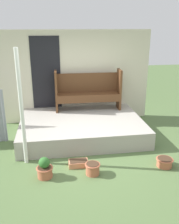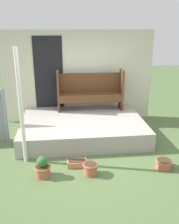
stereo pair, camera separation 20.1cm
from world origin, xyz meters
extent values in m
plane|color=#516B3D|center=(0.00, 0.00, 0.00)|extent=(24.00, 24.00, 0.00)
cube|color=#A8A399|center=(-0.02, 1.12, 0.21)|extent=(3.08, 2.24, 0.43)
cube|color=beige|center=(-0.02, 2.27, 1.30)|extent=(4.28, 0.06, 2.60)
cube|color=black|center=(-0.86, 2.23, 1.44)|extent=(0.80, 0.02, 2.00)
cylinder|color=#979CA5|center=(-1.92, 1.03, 0.65)|extent=(0.04, 0.04, 1.31)
cylinder|color=white|center=(-1.32, -0.07, 1.17)|extent=(0.08, 0.08, 2.34)
cube|color=#54331C|center=(-0.61, 1.89, 0.99)|extent=(0.07, 0.40, 1.13)
cube|color=#54331C|center=(1.15, 1.85, 0.99)|extent=(0.07, 0.40, 1.13)
cube|color=#54331C|center=(0.27, 1.87, 0.89)|extent=(1.71, 0.44, 0.04)
cube|color=#54331C|center=(0.26, 1.68, 0.78)|extent=(1.70, 0.07, 0.18)
cube|color=#54331C|center=(0.27, 2.05, 1.18)|extent=(1.70, 0.08, 0.53)
cylinder|color=#B26042|center=(-0.93, -0.67, 0.10)|extent=(0.28, 0.28, 0.21)
torus|color=#B26042|center=(-0.93, -0.67, 0.20)|extent=(0.32, 0.32, 0.02)
cylinder|color=#422D1E|center=(-0.93, -0.67, 0.21)|extent=(0.26, 0.26, 0.01)
ellipsoid|color=#2D6628|center=(-0.93, -0.67, 0.31)|extent=(0.21, 0.21, 0.21)
cylinder|color=#B26042|center=(-0.03, -0.71, 0.11)|extent=(0.26, 0.26, 0.22)
torus|color=#B26042|center=(-0.03, -0.71, 0.21)|extent=(0.30, 0.30, 0.02)
cylinder|color=#422D1E|center=(-0.03, -0.71, 0.23)|extent=(0.24, 0.24, 0.01)
cylinder|color=#B26042|center=(1.46, -0.65, 0.09)|extent=(0.31, 0.31, 0.17)
torus|color=#B26042|center=(1.46, -0.65, 0.16)|extent=(0.35, 0.35, 0.02)
cylinder|color=#422D1E|center=(1.46, -0.65, 0.17)|extent=(0.28, 0.28, 0.01)
cube|color=tan|center=(-0.26, -0.37, 0.06)|extent=(0.39, 0.23, 0.12)
cube|color=#422D1E|center=(-0.26, -0.37, 0.12)|extent=(0.35, 0.20, 0.01)
camera|label=1|loc=(-0.71, -4.79, 2.73)|focal=40.00mm
camera|label=2|loc=(-0.51, -4.82, 2.73)|focal=40.00mm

